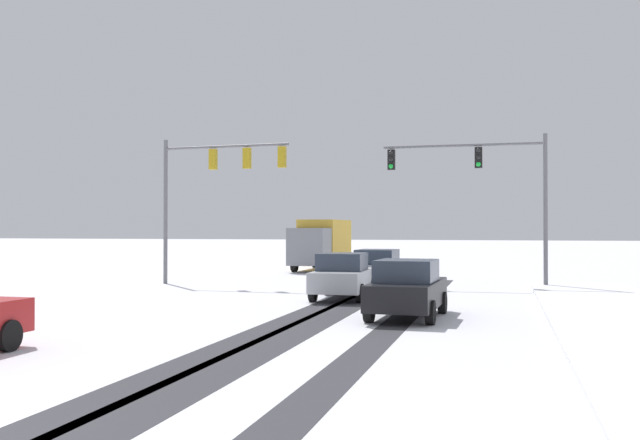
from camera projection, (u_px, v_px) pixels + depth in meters
wheel_track_left_lane at (404, 317)px, 19.84m from camera, size 0.78×29.44×0.01m
wheel_track_right_lane at (305, 314)px, 20.57m from camera, size 0.93×29.44×0.01m
wheel_track_center at (331, 314)px, 20.37m from camera, size 1.14×29.44×0.01m
sidewalk_kerb_right at (638, 329)px, 17.09m from camera, size 4.00×29.44×0.12m
traffic_signal_near_right at (486, 178)px, 30.40m from camera, size 6.97×0.38×6.50m
traffic_signal_near_left at (213, 177)px, 31.28m from camera, size 6.03×0.60×6.50m
car_grey_lead at (378, 269)px, 29.35m from camera, size 1.91×4.14×1.62m
car_silver_second at (343, 276)px, 24.97m from camera, size 1.95×4.16×1.62m
car_black_third at (407, 289)px, 19.61m from camera, size 1.96×4.16×1.62m
box_truck_delivery at (322, 243)px, 42.68m from camera, size 2.31×7.40×3.02m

